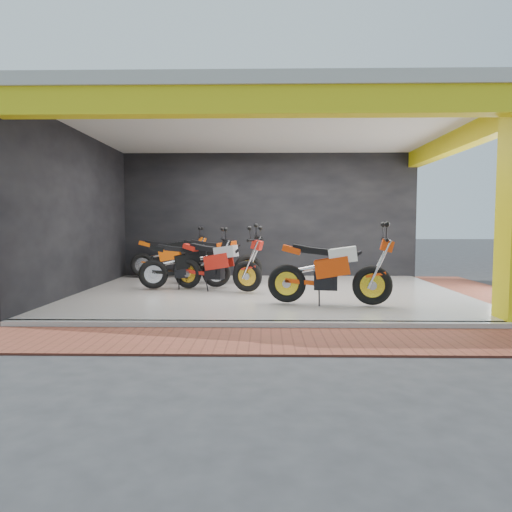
# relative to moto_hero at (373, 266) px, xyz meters

# --- Properties ---
(ground) EXTENTS (80.00, 80.00, 0.00)m
(ground) POSITION_rel_moto_hero_xyz_m (-1.80, -0.25, -0.81)
(ground) COLOR #2D2D30
(ground) RESTS_ON ground
(showroom_floor) EXTENTS (8.00, 6.00, 0.10)m
(showroom_floor) POSITION_rel_moto_hero_xyz_m (-1.80, 1.75, -0.76)
(showroom_floor) COLOR silver
(showroom_floor) RESTS_ON ground
(showroom_ceiling) EXTENTS (8.40, 6.40, 0.20)m
(showroom_ceiling) POSITION_rel_moto_hero_xyz_m (-1.80, 1.75, 2.79)
(showroom_ceiling) COLOR beige
(showroom_ceiling) RESTS_ON corner_column
(back_wall) EXTENTS (8.20, 0.20, 3.50)m
(back_wall) POSITION_rel_moto_hero_xyz_m (-1.80, 4.85, 0.94)
(back_wall) COLOR black
(back_wall) RESTS_ON ground
(left_wall) EXTENTS (0.20, 6.20, 3.50)m
(left_wall) POSITION_rel_moto_hero_xyz_m (-5.90, 1.75, 0.94)
(left_wall) COLOR black
(left_wall) RESTS_ON ground
(header_beam_front) EXTENTS (8.40, 0.30, 0.40)m
(header_beam_front) POSITION_rel_moto_hero_xyz_m (-1.80, -1.25, 2.49)
(header_beam_front) COLOR yellow
(header_beam_front) RESTS_ON corner_column
(header_beam_right) EXTENTS (0.30, 6.40, 0.40)m
(header_beam_right) POSITION_rel_moto_hero_xyz_m (2.20, 1.75, 2.49)
(header_beam_right) COLOR yellow
(header_beam_right) RESTS_ON corner_column
(floor_kerb) EXTENTS (8.00, 0.20, 0.10)m
(floor_kerb) POSITION_rel_moto_hero_xyz_m (-1.80, -1.27, -0.76)
(floor_kerb) COLOR silver
(floor_kerb) RESTS_ON ground
(paver_front) EXTENTS (9.00, 1.40, 0.03)m
(paver_front) POSITION_rel_moto_hero_xyz_m (-1.80, -2.05, -0.79)
(paver_front) COLOR brown
(paver_front) RESTS_ON ground
(paver_right) EXTENTS (1.40, 7.00, 0.03)m
(paver_right) POSITION_rel_moto_hero_xyz_m (3.00, 1.75, -0.79)
(paver_right) COLOR brown
(paver_right) RESTS_ON ground
(moto_hero) EXTENTS (2.43, 1.22, 1.42)m
(moto_hero) POSITION_rel_moto_hero_xyz_m (0.00, 0.00, 0.00)
(moto_hero) COLOR #DF3E09
(moto_hero) RESTS_ON showroom_floor
(moto_row_a) EXTENTS (2.34, 1.53, 1.34)m
(moto_row_a) POSITION_rel_moto_hero_xyz_m (-2.25, 1.53, -0.04)
(moto_row_a) COLOR red
(moto_row_a) RESTS_ON showroom_floor
(moto_row_b) EXTENTS (2.27, 1.24, 1.31)m
(moto_row_b) POSITION_rel_moto_hero_xyz_m (-2.97, 2.26, -0.05)
(moto_row_b) COLOR black
(moto_row_b) RESTS_ON showroom_floor
(moto_row_c) EXTENTS (2.31, 0.93, 1.39)m
(moto_row_c) POSITION_rel_moto_hero_xyz_m (-2.28, 3.07, -0.01)
(moto_row_c) COLOR black
(moto_row_c) RESTS_ON showroom_floor
(moto_row_d) EXTENTS (2.18, 0.87, 1.32)m
(moto_row_d) POSITION_rel_moto_hero_xyz_m (-3.78, 4.25, -0.05)
(moto_row_d) COLOR #E75609
(moto_row_d) RESTS_ON showroom_floor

